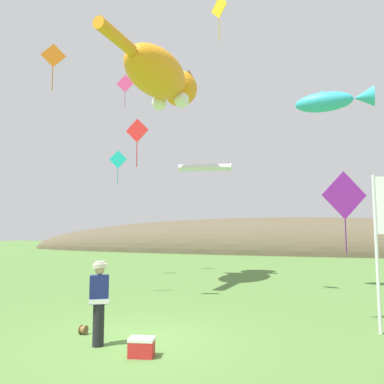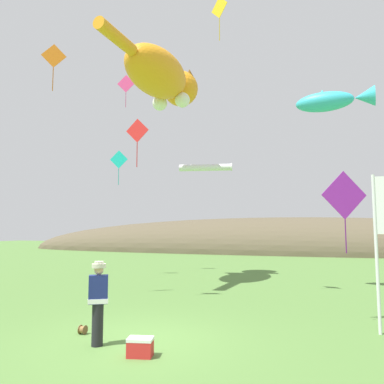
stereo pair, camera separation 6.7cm
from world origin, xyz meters
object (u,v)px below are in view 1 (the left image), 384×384
Objects in this scene: kite_diamond_gold at (219,8)px; kite_diamond_red at (137,131)px; kite_diamond_pink at (125,84)px; kite_tube_streamer at (205,168)px; kite_giant_cat at (162,78)px; kite_diamond_violet at (344,196)px; festival_banner_pole at (383,228)px; kite_diamond_teal at (118,160)px; kite_fish_windsock at (332,101)px; kite_spool at (83,330)px; picnic_cooler at (142,347)px; festival_attendant at (99,300)px; kite_diamond_orange at (53,56)px.

kite_diamond_red is at bearing -155.45° from kite_diamond_gold.
kite_tube_streamer is at bearing 3.02° from kite_diamond_pink.
kite_giant_cat is 3.73× the size of kite_diamond_violet.
kite_diamond_teal is at bearing 146.59° from festival_banner_pole.
festival_banner_pole is 8.08m from kite_fish_windsock.
kite_diamond_gold is at bearing -68.84° from kite_tube_streamer.
kite_tube_streamer is (-0.32, 11.40, 5.70)m from kite_spool.
kite_diamond_red reaches higher than kite_tube_streamer.
kite_diamond_gold is at bearing -40.85° from kite_giant_cat.
kite_diamond_gold is (2.34, -6.05, 5.10)m from kite_tube_streamer.
kite_diamond_gold reaches higher than picnic_cooler.
kite_fish_windsock is at bearing 96.91° from festival_banner_pole.
kite_diamond_red is (4.41, -7.06, -5.02)m from kite_diamond_pink.
kite_fish_windsock is 1.08× the size of kite_tube_streamer.
kite_diamond_red is (-0.43, -7.31, 0.19)m from kite_tube_streamer.
picnic_cooler is (1.17, -0.32, -0.77)m from festival_attendant.
kite_fish_windsock is at bearing -25.92° from kite_tube_streamer.
kite_spool is at bearing -161.90° from festival_banner_pole.
kite_giant_cat reaches higher than kite_tube_streamer.
picnic_cooler is 0.31× the size of kite_diamond_gold.
kite_tube_streamer is at bearing 111.16° from kite_diamond_gold.
kite_giant_cat is 4.68× the size of kite_diamond_gold.
kite_diamond_orange is at bearing -163.24° from kite_diamond_red.
kite_diamond_gold is 0.90× the size of kite_diamond_pink.
kite_diamond_orange reaches higher than festival_attendant.
festival_banner_pole is at bearing -83.09° from kite_fish_windsock.
kite_spool is at bearing -126.32° from kite_fish_windsock.
kite_diamond_red reaches higher than picnic_cooler.
kite_tube_streamer reaches higher than kite_diamond_violet.
picnic_cooler is (1.99, -0.98, 0.08)m from kite_spool.
kite_diamond_gold is (3.73, -3.23, 0.99)m from kite_giant_cat.
kite_tube_streamer is 7.33m from kite_diamond_red.
kite_diamond_red is at bearing 100.32° from kite_spool.
kite_diamond_teal is (-10.92, 1.63, -1.54)m from kite_fish_windsock.
kite_tube_streamer is 7.12m from kite_diamond_pink.
festival_attendant is 0.57× the size of kite_fish_windsock.
kite_tube_streamer is 1.30× the size of kite_diamond_violet.
kite_diamond_teal is (-6.82, 10.90, 6.05)m from picnic_cooler.
kite_diamond_orange reaches higher than festival_banner_pole.
festival_banner_pole is at bearing -33.05° from kite_diamond_gold.
kite_tube_streamer is at bearing 63.67° from kite_giant_cat.
kite_diamond_violet is at bearing -29.59° from kite_diamond_gold.
picnic_cooler is 0.14× the size of festival_banner_pole.
picnic_cooler is 17.77m from kite_diamond_pink.
kite_spool is at bearing 153.81° from picnic_cooler.
kite_diamond_violet is at bearing -90.52° from kite_fish_windsock.
kite_diamond_orange is 4.28m from kite_diamond_red.
kite_tube_streamer is at bearing 154.08° from kite_fish_windsock.
kite_giant_cat is at bearing 139.15° from kite_diamond_gold.
kite_giant_cat is at bearing 101.29° from kite_spool.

